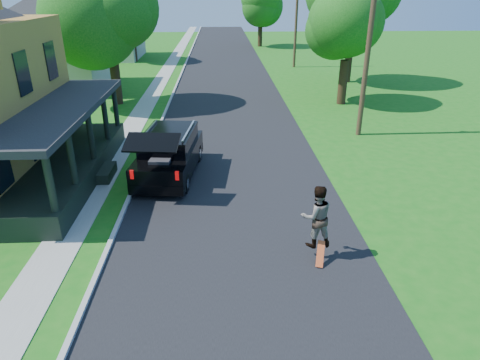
{
  "coord_description": "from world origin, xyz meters",
  "views": [
    {
      "loc": [
        -0.51,
        -10.79,
        7.39
      ],
      "look_at": [
        0.13,
        3.0,
        1.13
      ],
      "focal_mm": 32.0,
      "sensor_mm": 36.0,
      "label": 1
    }
  ],
  "objects_px": {
    "utility_pole_near": "(369,46)",
    "skateboarder": "(317,216)",
    "tree_right_near": "(348,28)",
    "black_suv": "(169,154)"
  },
  "relations": [
    {
      "from": "utility_pole_near",
      "to": "skateboarder",
      "type": "bearing_deg",
      "value": -100.43
    },
    {
      "from": "skateboarder",
      "to": "utility_pole_near",
      "type": "xyz_separation_m",
      "value": [
        4.79,
        11.31,
        3.34
      ]
    },
    {
      "from": "tree_right_near",
      "to": "skateboarder",
      "type": "bearing_deg",
      "value": -107.15
    },
    {
      "from": "black_suv",
      "to": "tree_right_near",
      "type": "distance_m",
      "value": 16.35
    },
    {
      "from": "tree_right_near",
      "to": "utility_pole_near",
      "type": "height_order",
      "value": "utility_pole_near"
    },
    {
      "from": "skateboarder",
      "to": "utility_pole_near",
      "type": "relative_size",
      "value": 0.21
    },
    {
      "from": "tree_right_near",
      "to": "utility_pole_near",
      "type": "xyz_separation_m",
      "value": [
        -0.8,
        -6.81,
        -0.29
      ]
    },
    {
      "from": "skateboarder",
      "to": "utility_pole_near",
      "type": "distance_m",
      "value": 12.73
    },
    {
      "from": "skateboarder",
      "to": "utility_pole_near",
      "type": "bearing_deg",
      "value": -119.87
    },
    {
      "from": "tree_right_near",
      "to": "utility_pole_near",
      "type": "relative_size",
      "value": 0.84
    }
  ]
}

